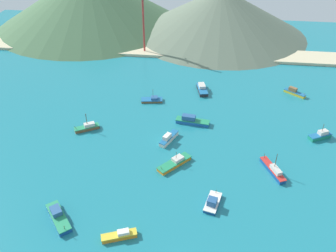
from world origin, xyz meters
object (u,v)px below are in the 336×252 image
at_px(fishing_boat_3, 58,217).
at_px(fishing_boat_6, 169,138).
at_px(fishing_boat_2, 213,202).
at_px(fishing_boat_10, 175,163).
at_px(fishing_boat_11, 120,235).
at_px(fishing_boat_12, 294,92).
at_px(fishing_boat_0, 202,89).
at_px(fishing_boat_4, 192,121).
at_px(fishing_boat_1, 87,127).
at_px(fishing_boat_9, 320,135).
at_px(radio_tower, 143,20).
at_px(fishing_boat_7, 273,170).
at_px(fishing_boat_8, 152,100).

height_order(fishing_boat_3, fishing_boat_6, fishing_boat_6).
height_order(fishing_boat_2, fishing_boat_10, fishing_boat_10).
bearing_deg(fishing_boat_11, fishing_boat_12, 55.34).
relative_size(fishing_boat_10, fishing_boat_11, 1.23).
distance_m(fishing_boat_0, fishing_boat_3, 74.10).
xyz_separation_m(fishing_boat_4, fishing_boat_12, (37.40, 24.57, -0.13)).
relative_size(fishing_boat_1, fishing_boat_4, 0.70).
relative_size(fishing_boat_9, fishing_boat_11, 0.93).
height_order(fishing_boat_10, radio_tower, radio_tower).
xyz_separation_m(fishing_boat_7, fishing_boat_11, (-36.75, -26.45, -0.18)).
xyz_separation_m(fishing_boat_11, fishing_boat_12, (50.16, 72.55, 0.17)).
height_order(fishing_boat_10, fishing_boat_12, fishing_boat_10).
xyz_separation_m(fishing_boat_4, fishing_boat_10, (-3.24, -21.72, -0.29)).
bearing_deg(fishing_boat_12, fishing_boat_8, -167.32).
bearing_deg(radio_tower, fishing_boat_9, -41.99).
relative_size(fishing_boat_8, fishing_boat_10, 0.82).
xyz_separation_m(fishing_boat_8, radio_tower, (-11.01, 44.30, 15.08)).
bearing_deg(fishing_boat_4, fishing_boat_7, -41.90).
xyz_separation_m(fishing_boat_1, fishing_boat_10, (30.11, -13.78, -0.13)).
bearing_deg(fishing_boat_1, fishing_boat_2, -33.94).
bearing_deg(fishing_boat_8, fishing_boat_0, 29.13).
bearing_deg(fishing_boat_7, radio_tower, 122.68).
relative_size(fishing_boat_2, fishing_boat_12, 0.98).
distance_m(fishing_boat_10, radio_tower, 83.39).
height_order(fishing_boat_2, fishing_boat_4, fishing_boat_4).
distance_m(fishing_boat_11, radio_tower, 106.90).
bearing_deg(radio_tower, fishing_boat_2, -69.80).
bearing_deg(fishing_boat_7, fishing_boat_6, 160.44).
distance_m(fishing_boat_0, fishing_boat_9, 46.14).
relative_size(fishing_boat_3, fishing_boat_8, 1.20).
distance_m(fishing_boat_7, fishing_boat_11, 45.28).
xyz_separation_m(fishing_boat_3, radio_tower, (2.07, 101.70, 14.82)).
xyz_separation_m(fishing_boat_6, fishing_boat_12, (43.82, 35.29, -0.10)).
bearing_deg(fishing_boat_10, fishing_boat_6, 106.11).
height_order(fishing_boat_2, fishing_boat_9, fishing_boat_9).
height_order(fishing_boat_7, fishing_boat_8, fishing_boat_7).
height_order(fishing_boat_3, fishing_boat_10, fishing_boat_10).
xyz_separation_m(fishing_boat_0, fishing_boat_10, (-5.72, -44.36, -0.23)).
height_order(fishing_boat_4, fishing_boat_11, fishing_boat_4).
bearing_deg(fishing_boat_1, fishing_boat_3, -82.39).
distance_m(fishing_boat_3, fishing_boat_9, 80.53).
height_order(fishing_boat_8, fishing_boat_10, fishing_boat_8).
xyz_separation_m(fishing_boat_10, radio_tower, (-23.13, 78.71, 14.97)).
xyz_separation_m(fishing_boat_1, fishing_boat_6, (26.93, -2.78, 0.14)).
bearing_deg(radio_tower, fishing_boat_7, -57.32).
distance_m(fishing_boat_0, fishing_boat_2, 58.41).
relative_size(fishing_boat_3, fishing_boat_11, 1.20).
bearing_deg(fishing_boat_7, fishing_boat_4, 138.10).
bearing_deg(fishing_boat_6, fishing_boat_9, 8.95).
height_order(fishing_boat_3, radio_tower, radio_tower).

